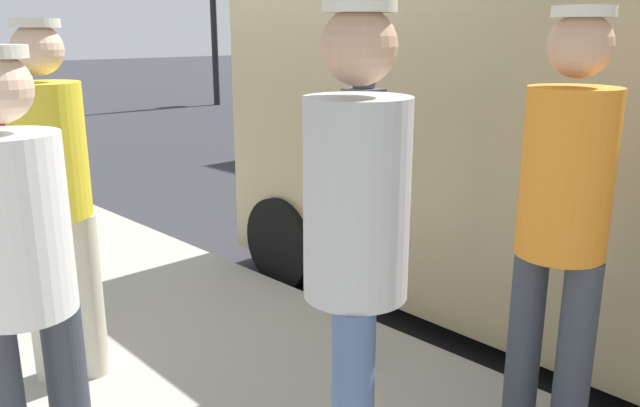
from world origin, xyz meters
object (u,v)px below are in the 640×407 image
at_px(pedestrian_in_white, 20,269).
at_px(pedestrian_in_orange, 563,212).
at_px(parking_meter_near, 362,168).
at_px(fire_hydrant, 6,156).
at_px(pedestrian_in_yellow, 53,182).
at_px(parked_van, 632,155).
at_px(pedestrian_in_gray, 356,244).

bearing_deg(pedestrian_in_white, pedestrian_in_orange, 147.20).
distance_m(parking_meter_near, pedestrian_in_orange, 1.09).
relative_size(parking_meter_near, fire_hydrant, 1.77).
bearing_deg(pedestrian_in_orange, fire_hydrant, -89.66).
height_order(pedestrian_in_yellow, parked_van, parked_van).
xyz_separation_m(pedestrian_in_orange, pedestrian_in_yellow, (1.16, -1.96, -0.02)).
xyz_separation_m(parking_meter_near, parked_van, (-1.50, 0.77, -0.03)).
bearing_deg(pedestrian_in_yellow, fire_hydrant, -105.24).
bearing_deg(pedestrian_in_yellow, pedestrian_in_white, 61.85).
bearing_deg(pedestrian_in_gray, pedestrian_in_yellow, -79.82).
bearing_deg(pedestrian_in_white, pedestrian_in_gray, 135.33).
relative_size(parking_meter_near, pedestrian_in_yellow, 0.87).
bearing_deg(parked_van, pedestrian_in_yellow, -31.02).
relative_size(pedestrian_in_orange, parked_van, 0.34).
distance_m(pedestrian_in_gray, pedestrian_in_orange, 0.91).
bearing_deg(pedestrian_in_white, pedestrian_in_yellow, -118.15).
relative_size(parked_van, fire_hydrant, 6.11).
height_order(parking_meter_near, pedestrian_in_gray, pedestrian_in_gray).
relative_size(pedestrian_in_yellow, fire_hydrant, 2.04).
distance_m(pedestrian_in_gray, parked_van, 2.43).
bearing_deg(pedestrian_in_orange, parked_van, -168.55).
relative_size(pedestrian_in_gray, fire_hydrant, 2.09).
xyz_separation_m(parking_meter_near, fire_hydrant, (0.10, -4.99, -0.61)).
relative_size(pedestrian_in_white, fire_hydrant, 1.93).
height_order(pedestrian_in_white, parked_van, parked_van).
relative_size(parking_meter_near, pedestrian_in_gray, 0.85).
xyz_separation_m(pedestrian_in_yellow, fire_hydrant, (-1.12, -4.13, -0.60)).
bearing_deg(pedestrian_in_orange, pedestrian_in_yellow, -59.31).
height_order(pedestrian_in_gray, pedestrian_in_white, pedestrian_in_gray).
bearing_deg(parking_meter_near, pedestrian_in_orange, 86.62).
relative_size(pedestrian_in_gray, parked_van, 0.34).
distance_m(pedestrian_in_white, fire_hydrant, 5.30).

